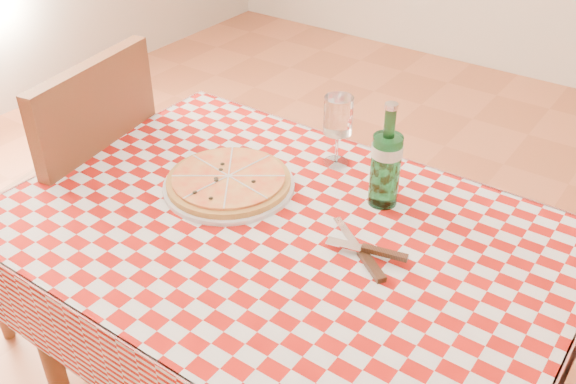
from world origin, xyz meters
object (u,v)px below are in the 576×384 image
object	(u,v)px
water_bottle	(387,155)
wine_glass	(338,131)
dining_table	(280,261)
chair_far	(83,190)
pizza_plate	(229,180)

from	to	relation	value
water_bottle	wine_glass	xyz separation A→B (m)	(-0.19, 0.09, -0.04)
dining_table	water_bottle	xyz separation A→B (m)	(0.14, 0.23, 0.23)
water_bottle	dining_table	bearing A→B (deg)	-121.56
dining_table	water_bottle	size ratio (longest dim) A/B	4.52
dining_table	chair_far	distance (m)	0.75
water_bottle	pizza_plate	bearing A→B (deg)	-154.43
pizza_plate	wine_glass	bearing A→B (deg)	58.53
chair_far	water_bottle	bearing A→B (deg)	-175.56
dining_table	wine_glass	bearing A→B (deg)	98.49
pizza_plate	water_bottle	bearing A→B (deg)	25.57
dining_table	water_bottle	distance (m)	0.36
pizza_plate	water_bottle	size ratio (longest dim) A/B	1.25
pizza_plate	dining_table	bearing A→B (deg)	-17.26
water_bottle	wine_glass	world-z (taller)	water_bottle
water_bottle	chair_far	bearing A→B (deg)	-165.79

